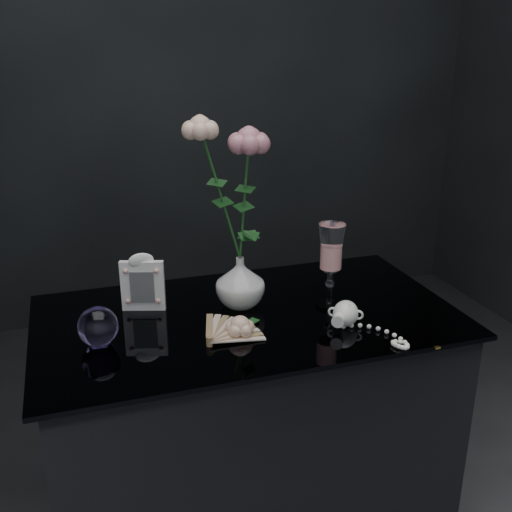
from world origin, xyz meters
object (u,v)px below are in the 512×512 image
object	(u,v)px
wine_glass	(331,266)
pearl_jar	(346,312)
picture_frame	(143,282)
paperweight	(98,326)
loose_rose	(240,326)
vase	(240,282)

from	to	relation	value
wine_glass	pearl_jar	bearing A→B (deg)	-93.33
picture_frame	paperweight	distance (m)	0.20
picture_frame	loose_rose	world-z (taller)	picture_frame
wine_glass	loose_rose	distance (m)	0.29
vase	picture_frame	bearing A→B (deg)	167.57
vase	wine_glass	world-z (taller)	wine_glass
wine_glass	picture_frame	size ratio (longest dim) A/B	1.44
vase	paperweight	xyz separation A→B (m)	(-0.37, -0.10, -0.02)
vase	wine_glass	bearing A→B (deg)	-18.39
picture_frame	paperweight	bearing A→B (deg)	-111.46
wine_glass	paperweight	distance (m)	0.59
vase	pearl_jar	distance (m)	0.28
picture_frame	loose_rose	distance (m)	0.29
wine_glass	loose_rose	size ratio (longest dim) A/B	1.49
picture_frame	paperweight	size ratio (longest dim) A/B	1.69
loose_rose	paperweight	bearing A→B (deg)	164.73
wine_glass	paperweight	size ratio (longest dim) A/B	2.44
paperweight	pearl_jar	xyz separation A→B (m)	(0.58, -0.08, -0.01)
paperweight	pearl_jar	size ratio (longest dim) A/B	0.41
vase	wine_glass	distance (m)	0.23
wine_glass	pearl_jar	world-z (taller)	wine_glass
vase	loose_rose	bearing A→B (deg)	-106.82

